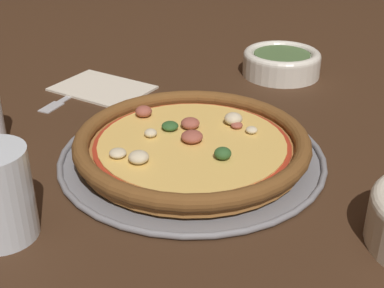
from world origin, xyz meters
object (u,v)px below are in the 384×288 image
object	(u,v)px
bowl_far	(281,62)
napkin	(102,87)
pizza	(192,143)
fork	(68,97)
pizza_tray	(192,156)

from	to	relation	value
bowl_far	napkin	world-z (taller)	bowl_far
pizza	bowl_far	bearing A→B (deg)	-102.79
pizza	napkin	world-z (taller)	pizza
fork	bowl_far	bearing A→B (deg)	130.68
pizza_tray	napkin	distance (m)	0.31
pizza_tray	pizza	bearing A→B (deg)	-36.32
napkin	pizza	bearing A→B (deg)	137.14
bowl_far	napkin	size ratio (longest dim) A/B	0.76
bowl_far	napkin	distance (m)	0.35
pizza_tray	pizza	size ratio (longest dim) A/B	1.14
pizza_tray	napkin	bearing A→B (deg)	-42.85
pizza	napkin	distance (m)	0.31
pizza_tray	bowl_far	distance (m)	0.38
fork	pizza_tray	bearing A→B (deg)	69.26
napkin	pizza_tray	bearing A→B (deg)	137.15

